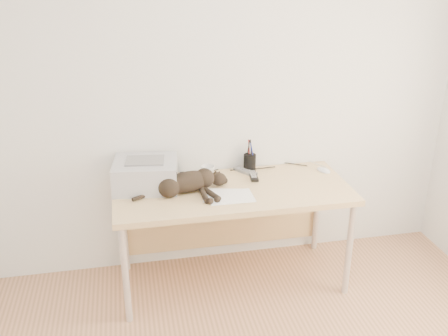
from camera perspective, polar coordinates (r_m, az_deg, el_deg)
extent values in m
plane|color=silver|center=(3.52, -0.21, 8.37)|extent=(3.50, 0.00, 3.50)
cube|color=#E3C084|center=(3.39, 0.99, -2.68)|extent=(1.60, 0.70, 0.04)
cylinder|color=silver|center=(3.25, -11.19, -11.92)|extent=(0.04, 0.04, 0.70)
cylinder|color=silver|center=(3.54, 14.11, -9.02)|extent=(0.04, 0.04, 0.70)
cylinder|color=silver|center=(3.76, -11.37, -6.77)|extent=(0.04, 0.04, 0.70)
cylinder|color=silver|center=(4.02, 10.56, -4.68)|extent=(0.04, 0.04, 0.70)
cube|color=#E3C084|center=(3.82, -0.11, -4.93)|extent=(1.48, 0.02, 0.60)
cube|color=#A8A8AC|center=(3.41, -8.93, -0.70)|extent=(0.46, 0.41, 0.19)
cube|color=black|center=(3.40, -8.94, -0.55)|extent=(0.36, 0.06, 0.11)
cube|color=slate|center=(3.37, -9.03, 0.86)|extent=(0.27, 0.21, 0.01)
cube|color=white|center=(3.26, 0.79, -3.31)|extent=(0.29, 0.21, 0.00)
cube|color=white|center=(3.27, 0.21, -3.16)|extent=(0.33, 0.27, 0.00)
ellipsoid|color=black|center=(3.32, -4.13, -1.59)|extent=(0.36, 0.22, 0.14)
sphere|color=black|center=(3.27, -6.30, -2.15)|extent=(0.15, 0.15, 0.15)
ellipsoid|color=black|center=(3.40, -0.58, -1.30)|extent=(0.12, 0.12, 0.09)
cone|color=black|center=(3.42, -0.97, -0.50)|extent=(0.05, 0.05, 0.05)
cone|color=black|center=(3.42, -0.56, -0.55)|extent=(0.05, 0.06, 0.05)
cylinder|color=black|center=(3.25, -2.30, -3.08)|extent=(0.08, 0.20, 0.04)
cylinder|color=black|center=(3.27, -1.51, -2.92)|extent=(0.08, 0.20, 0.04)
cylinder|color=black|center=(3.30, -8.81, -3.07)|extent=(0.22, 0.08, 0.03)
imported|color=white|center=(3.52, -1.85, -0.48)|extent=(0.14, 0.14, 0.09)
cylinder|color=black|center=(3.65, 2.96, 0.65)|extent=(0.09, 0.09, 0.12)
cylinder|color=#990C0C|center=(3.62, 2.78, 1.86)|extent=(0.01, 0.01, 0.17)
cylinder|color=navy|center=(3.64, 3.15, 1.95)|extent=(0.01, 0.01, 0.17)
cylinder|color=black|center=(3.61, 3.04, 1.80)|extent=(0.01, 0.01, 0.17)
cube|color=slate|center=(3.63, 2.44, -0.38)|extent=(0.15, 0.19, 0.02)
cube|color=black|center=(3.56, 3.35, -0.86)|extent=(0.07, 0.19, 0.02)
ellipsoid|color=silver|center=(3.72, 11.35, -0.08)|extent=(0.11, 0.14, 0.04)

